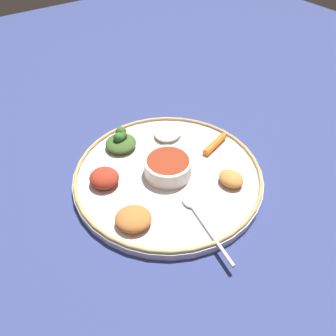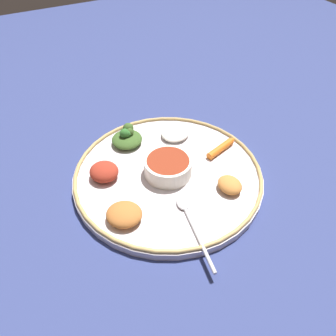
# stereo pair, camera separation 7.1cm
# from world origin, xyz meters

# --- Properties ---
(ground_plane) EXTENTS (2.40, 2.40, 0.00)m
(ground_plane) POSITION_xyz_m (0.00, 0.00, 0.00)
(ground_plane) COLOR navy
(platter) EXTENTS (0.40, 0.40, 0.02)m
(platter) POSITION_xyz_m (0.00, 0.00, 0.01)
(platter) COLOR silver
(platter) RESTS_ON ground_plane
(platter_rim) EXTENTS (0.40, 0.40, 0.01)m
(platter_rim) POSITION_xyz_m (0.00, 0.00, 0.02)
(platter_rim) COLOR tan
(platter_rim) RESTS_ON platter
(center_bowl) EXTENTS (0.10, 0.10, 0.04)m
(center_bowl) POSITION_xyz_m (0.00, 0.00, 0.04)
(center_bowl) COLOR silver
(center_bowl) RESTS_ON platter
(spoon) EXTENTS (0.17, 0.04, 0.01)m
(spoon) POSITION_xyz_m (-0.13, 0.02, 0.02)
(spoon) COLOR silver
(spoon) RESTS_ON platter
(greens_pile) EXTENTS (0.10, 0.10, 0.04)m
(greens_pile) POSITION_xyz_m (0.13, 0.04, 0.03)
(greens_pile) COLOR #385623
(greens_pile) RESTS_ON platter
(carrot_near_spoon) EXTENTS (0.04, 0.09, 0.02)m
(carrot_near_spoon) POSITION_xyz_m (0.01, -0.14, 0.03)
(carrot_near_spoon) COLOR orange
(carrot_near_spoon) RESTS_ON platter
(mound_chickpea) EXTENTS (0.09, 0.09, 0.03)m
(mound_chickpea) POSITION_xyz_m (-0.07, 0.13, 0.03)
(mound_chickpea) COLOR #B2662D
(mound_chickpea) RESTS_ON platter
(mound_beet) EXTENTS (0.08, 0.08, 0.03)m
(mound_beet) POSITION_xyz_m (0.05, 0.12, 0.03)
(mound_beet) COLOR maroon
(mound_beet) RESTS_ON platter
(mound_rice_white) EXTENTS (0.09, 0.09, 0.02)m
(mound_rice_white) POSITION_xyz_m (0.11, -0.07, 0.03)
(mound_rice_white) COLOR silver
(mound_rice_white) RESTS_ON platter
(mound_squash) EXTENTS (0.06, 0.05, 0.02)m
(mound_squash) POSITION_xyz_m (-0.10, -0.09, 0.03)
(mound_squash) COLOR #C67A38
(mound_squash) RESTS_ON platter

